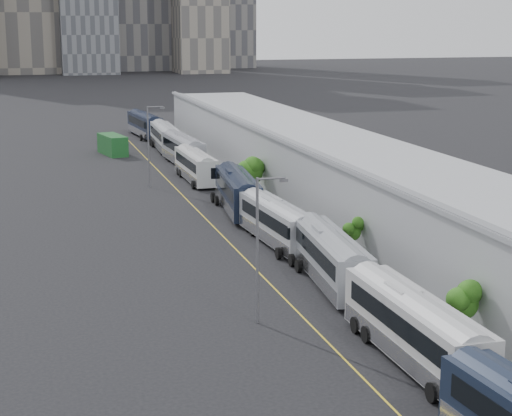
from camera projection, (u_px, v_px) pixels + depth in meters
name	position (u px, v px, depth m)	size (l,w,h in m)	color
sidewalk	(377.00, 256.00, 69.38)	(10.00, 170.00, 0.12)	gray
lane_line	(253.00, 267.00, 66.62)	(0.12, 160.00, 0.02)	gold
depot	(424.00, 212.00, 69.70)	(12.45, 160.40, 7.20)	gray
bus_2	(414.00, 334.00, 47.59)	(3.04, 13.72, 4.00)	#BCBDBF
bus_3	(331.00, 262.00, 61.95)	(3.89, 13.44, 3.87)	gray
bus_4	(277.00, 226.00, 73.05)	(3.35, 12.96, 3.75)	#A1A4AB
bus_5	(238.00, 195.00, 85.42)	(4.14, 13.91, 4.00)	black
bus_6	(196.00, 169.00, 101.66)	(2.81, 12.59, 3.67)	silver
bus_7	(183.00, 153.00, 113.00)	(3.41, 13.73, 3.98)	gray
bus_8	(165.00, 139.00, 126.19)	(3.11, 13.39, 3.89)	silver
bus_9	(145.00, 127.00, 140.77)	(3.96, 13.73, 3.96)	black
tree_1	(462.00, 299.00, 49.83)	(1.92, 1.92, 3.88)	black
tree_2	(353.00, 230.00, 66.58)	(1.31, 1.31, 3.49)	black
tree_3	(250.00, 169.00, 92.31)	(2.86, 2.86, 4.50)	black
street_lamp_near	(260.00, 241.00, 53.11)	(2.04, 0.22, 9.39)	#59595E
street_lamp_far	(150.00, 141.00, 97.29)	(2.04, 0.22, 9.33)	#59595E
shipping_container	(113.00, 145.00, 122.09)	(2.47, 6.80, 2.82)	#164A1E
suv	(112.00, 138.00, 133.71)	(2.67, 5.80, 1.61)	black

